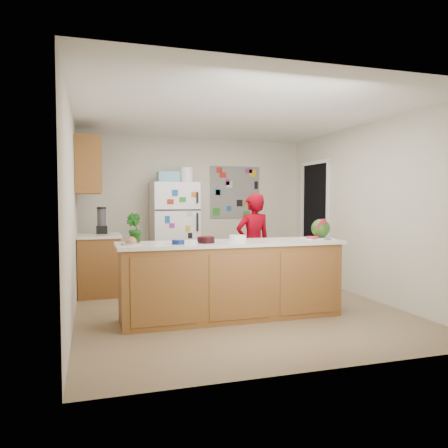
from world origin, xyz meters
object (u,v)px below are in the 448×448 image
object	(u,v)px
refrigerator	(174,233)
watermelon	(321,228)
cherry_bowl	(206,240)
person	(253,245)

from	to	relation	value
refrigerator	watermelon	world-z (taller)	refrigerator
watermelon	cherry_bowl	xyz separation A→B (m)	(-1.55, -0.14, -0.09)
cherry_bowl	watermelon	bearing A→B (deg)	5.00
refrigerator	cherry_bowl	size ratio (longest dim) A/B	8.53
person	watermelon	bearing A→B (deg)	109.21
refrigerator	person	world-z (taller)	refrigerator
watermelon	cherry_bowl	distance (m)	1.56
person	cherry_bowl	size ratio (longest dim) A/B	7.56
refrigerator	person	size ratio (longest dim) A/B	1.13
person	watermelon	xyz separation A→B (m)	(0.52, -1.04, 0.30)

